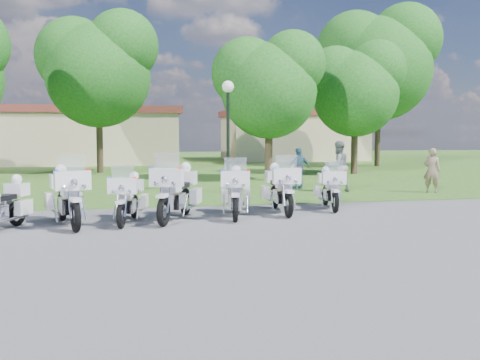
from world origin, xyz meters
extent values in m
plane|color=#59595E|center=(0.00, 0.00, 0.00)|extent=(100.00, 100.00, 0.00)
cube|color=#32561B|center=(0.00, 27.00, 0.00)|extent=(100.00, 48.00, 0.01)
torus|color=black|center=(-4.93, 0.52, 0.31)|extent=(0.37, 0.63, 0.64)
cube|color=black|center=(-5.14, 0.06, 0.74)|extent=(0.53, 0.67, 0.11)
cube|color=white|center=(-4.73, 0.28, 0.48)|extent=(0.36, 0.52, 0.34)
cube|color=white|center=(-5.25, 0.51, 0.48)|extent=(0.36, 0.52, 0.34)
cube|color=white|center=(-4.92, 0.55, 0.87)|extent=(0.57, 0.53, 0.30)
sphere|color=white|center=(-4.92, 0.55, 1.12)|extent=(0.25, 0.25, 0.25)
torus|color=black|center=(-3.46, -0.68, 0.36)|extent=(0.34, 0.75, 0.74)
torus|color=black|center=(-3.97, 1.12, 0.36)|extent=(0.34, 0.75, 0.74)
cube|color=white|center=(-3.46, -0.70, 0.75)|extent=(0.32, 0.52, 0.08)
cube|color=white|center=(-3.53, -0.43, 1.15)|extent=(0.83, 0.47, 0.44)
cube|color=silver|center=(-3.55, -0.37, 1.54)|extent=(0.63, 0.29, 0.41)
sphere|color=red|center=(-3.17, -0.40, 1.36)|extent=(0.10, 0.10, 0.10)
sphere|color=#1426E5|center=(-3.85, -0.59, 1.36)|extent=(0.10, 0.10, 0.10)
cube|color=silver|center=(-3.72, 0.24, 0.49)|extent=(0.53, 0.69, 0.37)
cube|color=white|center=(-3.65, -0.01, 0.88)|extent=(0.49, 0.64, 0.24)
cube|color=black|center=(-3.81, 0.56, 0.86)|extent=(0.54, 0.76, 0.13)
cube|color=white|center=(-3.61, 1.05, 0.55)|extent=(0.35, 0.60, 0.40)
cube|color=white|center=(-4.24, 0.87, 0.55)|extent=(0.35, 0.60, 0.40)
cube|color=white|center=(-3.98, 1.15, 1.01)|extent=(0.63, 0.57, 0.35)
sphere|color=white|center=(-3.98, 1.15, 1.30)|extent=(0.29, 0.29, 0.29)
torus|color=black|center=(-2.47, -0.41, 0.31)|extent=(0.24, 0.64, 0.63)
torus|color=black|center=(-2.16, 1.16, 0.31)|extent=(0.24, 0.64, 0.63)
cube|color=white|center=(-2.47, -0.43, 0.64)|extent=(0.25, 0.44, 0.07)
cube|color=white|center=(-2.43, -0.20, 0.98)|extent=(0.71, 0.35, 0.37)
cube|color=silver|center=(-2.42, -0.14, 1.31)|extent=(0.54, 0.21, 0.35)
sphere|color=red|center=(-2.14, -0.31, 1.16)|extent=(0.08, 0.08, 0.08)
sphere|color=#1426E5|center=(-2.73, -0.19, 1.16)|extent=(0.08, 0.08, 0.08)
cube|color=silver|center=(-2.31, 0.39, 0.42)|extent=(0.41, 0.58, 0.32)
cube|color=white|center=(-2.36, 0.17, 0.75)|extent=(0.39, 0.54, 0.21)
cube|color=black|center=(-2.26, 0.67, 0.73)|extent=(0.43, 0.63, 0.11)
cube|color=white|center=(-1.91, 0.96, 0.47)|extent=(0.26, 0.51, 0.34)
cube|color=white|center=(-2.46, 1.07, 0.47)|extent=(0.26, 0.51, 0.34)
cube|color=white|center=(-2.16, 1.18, 0.86)|extent=(0.51, 0.46, 0.30)
sphere|color=white|center=(-2.16, 1.18, 1.11)|extent=(0.24, 0.24, 0.24)
torus|color=black|center=(-1.49, -0.33, 0.36)|extent=(0.41, 0.74, 0.74)
torus|color=black|center=(-0.79, 1.41, 0.36)|extent=(0.41, 0.74, 0.74)
cube|color=white|center=(-1.49, -0.35, 0.75)|extent=(0.37, 0.52, 0.08)
cube|color=white|center=(-1.39, -0.09, 1.16)|extent=(0.84, 0.54, 0.44)
cube|color=silver|center=(-1.37, -0.03, 1.55)|extent=(0.62, 0.35, 0.42)
sphere|color=red|center=(-1.09, -0.29, 1.37)|extent=(0.10, 0.10, 0.10)
sphere|color=#1426E5|center=(-1.74, -0.02, 1.37)|extent=(0.10, 0.10, 0.10)
cube|color=silver|center=(-1.13, 0.56, 0.50)|extent=(0.58, 0.71, 0.38)
cube|color=white|center=(-1.23, 0.32, 0.88)|extent=(0.54, 0.66, 0.24)
cube|color=black|center=(-1.00, 0.87, 0.86)|extent=(0.60, 0.78, 0.13)
cube|color=white|center=(-0.54, 1.14, 0.55)|extent=(0.40, 0.61, 0.40)
cube|color=white|center=(-1.16, 1.38, 0.55)|extent=(0.40, 0.61, 0.40)
cube|color=white|center=(-0.77, 1.44, 1.02)|extent=(0.66, 0.61, 0.35)
sphere|color=white|center=(-0.77, 1.44, 1.30)|extent=(0.29, 0.29, 0.29)
torus|color=black|center=(0.31, -0.03, 0.33)|extent=(0.27, 0.69, 0.68)
torus|color=black|center=(0.66, 1.66, 0.33)|extent=(0.27, 0.69, 0.68)
cube|color=white|center=(0.31, -0.05, 0.69)|extent=(0.27, 0.47, 0.07)
cube|color=white|center=(0.36, 0.20, 1.06)|extent=(0.76, 0.39, 0.41)
cube|color=silver|center=(0.37, 0.26, 1.42)|extent=(0.58, 0.23, 0.38)
sphere|color=red|center=(0.66, 0.07, 1.26)|extent=(0.09, 0.09, 0.09)
sphere|color=#1426E5|center=(0.03, 0.20, 1.26)|extent=(0.09, 0.09, 0.09)
cube|color=silver|center=(0.49, 0.83, 0.46)|extent=(0.45, 0.63, 0.34)
cube|color=white|center=(0.44, 0.59, 0.81)|extent=(0.42, 0.58, 0.22)
cube|color=black|center=(0.55, 1.13, 0.79)|extent=(0.46, 0.68, 0.12)
cube|color=white|center=(0.93, 1.45, 0.51)|extent=(0.28, 0.55, 0.36)
cube|color=white|center=(0.33, 1.57, 0.51)|extent=(0.28, 0.55, 0.36)
cube|color=white|center=(0.66, 1.69, 0.93)|extent=(0.56, 0.50, 0.32)
sphere|color=white|center=(0.66, 1.69, 1.20)|extent=(0.26, 0.26, 0.26)
torus|color=black|center=(1.82, 0.38, 0.34)|extent=(0.17, 0.70, 0.69)
torus|color=black|center=(1.91, 2.14, 0.34)|extent=(0.17, 0.70, 0.69)
cube|color=white|center=(1.82, 0.35, 0.71)|extent=(0.21, 0.47, 0.07)
cube|color=white|center=(1.83, 0.61, 1.09)|extent=(0.76, 0.29, 0.41)
cube|color=silver|center=(1.83, 0.68, 1.45)|extent=(0.59, 0.16, 0.39)
sphere|color=red|center=(2.16, 0.53, 1.29)|extent=(0.09, 0.09, 0.09)
sphere|color=#1426E5|center=(1.50, 0.57, 1.29)|extent=(0.09, 0.09, 0.09)
cube|color=silver|center=(1.87, 1.28, 0.47)|extent=(0.38, 0.60, 0.35)
cube|color=white|center=(1.85, 1.03, 0.83)|extent=(0.36, 0.56, 0.23)
cube|color=black|center=(1.88, 1.59, 0.81)|extent=(0.39, 0.66, 0.12)
cube|color=white|center=(2.21, 1.96, 0.52)|extent=(0.21, 0.55, 0.37)
cube|color=white|center=(1.59, 2.00, 0.52)|extent=(0.21, 0.55, 0.37)
cube|color=white|center=(1.91, 2.17, 0.95)|extent=(0.52, 0.44, 0.33)
sphere|color=white|center=(1.91, 2.17, 1.22)|extent=(0.27, 0.27, 0.27)
torus|color=black|center=(3.35, 0.97, 0.30)|extent=(0.23, 0.63, 0.62)
torus|color=black|center=(3.63, 2.51, 0.30)|extent=(0.23, 0.63, 0.62)
cube|color=white|center=(3.35, 0.95, 0.63)|extent=(0.24, 0.43, 0.06)
cube|color=white|center=(3.39, 1.18, 0.97)|extent=(0.69, 0.34, 0.37)
cube|color=silver|center=(3.40, 1.23, 1.29)|extent=(0.53, 0.20, 0.35)
sphere|color=red|center=(3.67, 1.07, 1.14)|extent=(0.08, 0.08, 0.08)
sphere|color=#1426E5|center=(3.09, 1.17, 1.14)|extent=(0.08, 0.08, 0.08)
cube|color=silver|center=(3.50, 1.76, 0.41)|extent=(0.40, 0.56, 0.31)
cube|color=white|center=(3.46, 1.54, 0.74)|extent=(0.38, 0.52, 0.20)
cube|color=black|center=(3.55, 2.03, 0.72)|extent=(0.41, 0.62, 0.11)
cube|color=white|center=(3.88, 2.32, 0.46)|extent=(0.25, 0.50, 0.33)
cube|color=white|center=(3.34, 2.42, 0.46)|extent=(0.25, 0.50, 0.33)
cube|color=white|center=(3.64, 2.53, 0.85)|extent=(0.50, 0.44, 0.29)
sphere|color=white|center=(3.64, 2.53, 1.09)|extent=(0.24, 0.24, 0.24)
cylinder|color=black|center=(1.32, 6.59, 1.89)|extent=(0.12, 0.12, 3.78)
sphere|color=white|center=(1.32, 6.59, 3.94)|extent=(0.44, 0.44, 0.44)
cylinder|color=#38281C|center=(-3.97, 18.10, 1.99)|extent=(0.36, 0.36, 3.98)
sphere|color=#164F16|center=(-3.97, 18.10, 5.43)|extent=(5.79, 5.79, 5.79)
sphere|color=#164F16|center=(-5.24, 18.55, 6.52)|extent=(4.34, 4.34, 4.34)
sphere|color=#164F16|center=(-2.61, 17.73, 7.06)|extent=(3.98, 3.98, 3.98)
cylinder|color=#38281C|center=(4.15, 11.47, 1.54)|extent=(0.36, 0.36, 3.08)
sphere|color=#164F16|center=(4.15, 11.47, 4.20)|extent=(4.48, 4.48, 4.48)
sphere|color=#164F16|center=(3.17, 11.82, 5.04)|extent=(3.36, 3.36, 3.36)
sphere|color=#164F16|center=(5.19, 11.19, 5.46)|extent=(3.08, 3.08, 3.08)
cylinder|color=#38281C|center=(9.70, 14.32, 1.59)|extent=(0.36, 0.36, 3.18)
sphere|color=#164F16|center=(9.70, 14.32, 4.33)|extent=(4.62, 4.62, 4.62)
sphere|color=#164F16|center=(8.69, 14.68, 5.20)|extent=(3.46, 3.46, 3.46)
sphere|color=#164F16|center=(10.79, 14.03, 5.63)|extent=(3.18, 3.18, 3.18)
cylinder|color=#38281C|center=(14.11, 20.62, 2.38)|extent=(0.36, 0.36, 4.76)
sphere|color=#164F16|center=(14.11, 20.62, 6.49)|extent=(6.92, 6.92, 6.92)
sphere|color=#164F16|center=(12.59, 21.16, 7.79)|extent=(5.19, 5.19, 5.19)
sphere|color=#164F16|center=(15.73, 20.19, 8.44)|extent=(4.76, 4.76, 4.76)
cube|color=#C3B18D|center=(-6.00, 28.00, 1.80)|extent=(14.00, 8.00, 3.60)
cube|color=maroon|center=(-6.00, 28.00, 3.85)|extent=(14.56, 8.32, 0.50)
cube|color=#C3B18D|center=(11.00, 30.00, 1.80)|extent=(11.00, 7.00, 3.60)
cube|color=maroon|center=(11.00, 30.00, 3.85)|extent=(11.44, 7.28, 0.50)
imported|color=#876F5B|center=(8.77, 5.04, 0.83)|extent=(0.73, 0.68, 1.67)
imported|color=slate|center=(5.45, 6.03, 0.97)|extent=(1.09, 0.94, 1.93)
imported|color=#335E7B|center=(4.32, 7.35, 0.82)|extent=(1.03, 0.59, 1.65)
camera|label=1|loc=(-2.20, -13.01, 2.22)|focal=40.00mm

